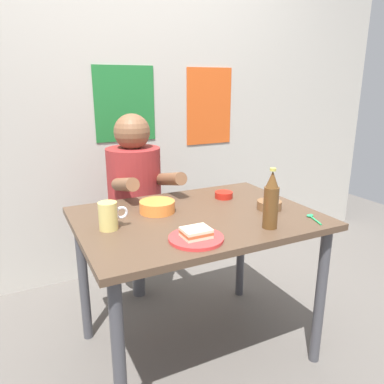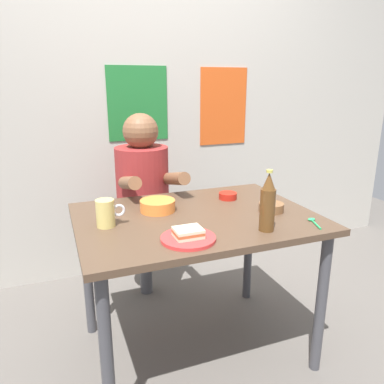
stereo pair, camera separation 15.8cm
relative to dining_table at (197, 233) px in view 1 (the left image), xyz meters
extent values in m
plane|color=#59544F|center=(0.00, 0.00, -0.65)|extent=(6.00, 6.00, 0.00)
cube|color=#ADA89E|center=(0.00, 1.05, 0.65)|extent=(4.40, 0.08, 2.60)
cube|color=#CC4C19|center=(0.62, 1.01, 0.52)|extent=(0.37, 0.01, 0.55)
cube|color=#1E6B2D|center=(-0.02, 1.01, 0.56)|extent=(0.41, 0.01, 0.49)
cube|color=#4C3828|center=(0.00, 0.00, 0.08)|extent=(1.10, 0.80, 0.03)
cylinder|color=#3F3F44|center=(-0.49, -0.34, -0.29)|extent=(0.05, 0.05, 0.71)
cylinder|color=#3F3F44|center=(0.49, -0.34, -0.29)|extent=(0.05, 0.05, 0.71)
cylinder|color=#3F3F44|center=(-0.49, 0.34, -0.29)|extent=(0.05, 0.05, 0.71)
cylinder|color=#3F3F44|center=(0.49, 0.34, -0.29)|extent=(0.05, 0.05, 0.71)
cylinder|color=#4C4C51|center=(-0.10, 0.63, -0.44)|extent=(0.08, 0.08, 0.41)
cylinder|color=#2D2D33|center=(-0.10, 0.63, -0.22)|extent=(0.34, 0.34, 0.04)
cylinder|color=maroon|center=(-0.10, 0.63, 0.06)|extent=(0.32, 0.32, 0.52)
sphere|color=brown|center=(-0.10, 0.63, 0.42)|extent=(0.21, 0.21, 0.21)
cylinder|color=brown|center=(-0.23, 0.38, 0.18)|extent=(0.07, 0.31, 0.14)
cylinder|color=brown|center=(0.03, 0.38, 0.18)|extent=(0.07, 0.31, 0.14)
cylinder|color=red|center=(-0.13, -0.26, 0.10)|extent=(0.22, 0.22, 0.01)
cube|color=beige|center=(-0.13, -0.26, 0.11)|extent=(0.11, 0.09, 0.01)
cube|color=#9E592D|center=(-0.13, -0.26, 0.13)|extent=(0.11, 0.09, 0.01)
cube|color=beige|center=(-0.13, -0.26, 0.14)|extent=(0.11, 0.09, 0.01)
cylinder|color=#D1BC66|center=(-0.41, 0.01, 0.15)|extent=(0.08, 0.08, 0.12)
torus|color=silver|center=(-0.36, 0.01, 0.16)|extent=(0.06, 0.01, 0.06)
cylinder|color=#593819|center=(0.21, -0.28, 0.18)|extent=(0.06, 0.06, 0.18)
cone|color=#593819|center=(0.21, -0.28, 0.31)|extent=(0.05, 0.05, 0.07)
cylinder|color=#BFB74C|center=(0.21, -0.28, 0.35)|extent=(0.03, 0.03, 0.01)
cylinder|color=brown|center=(0.36, -0.08, 0.11)|extent=(0.12, 0.12, 0.04)
cylinder|color=brown|center=(0.36, -0.08, 0.12)|extent=(0.10, 0.10, 0.02)
cylinder|color=#B21E14|center=(0.25, 0.18, 0.11)|extent=(0.10, 0.10, 0.03)
cylinder|color=maroon|center=(0.25, 0.18, 0.12)|extent=(0.08, 0.08, 0.02)
cylinder|color=orange|center=(-0.15, 0.12, 0.12)|extent=(0.17, 0.17, 0.05)
cylinder|color=#B25B2D|center=(-0.15, 0.12, 0.13)|extent=(0.14, 0.14, 0.02)
cylinder|color=#26A559|center=(0.44, -0.31, 0.10)|extent=(0.04, 0.11, 0.01)
ellipsoid|color=#26A559|center=(0.46, -0.25, 0.10)|extent=(0.04, 0.02, 0.01)
camera|label=1|loc=(-0.75, -1.47, 0.69)|focal=34.95mm
camera|label=2|loc=(-0.61, -1.54, 0.69)|focal=34.95mm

